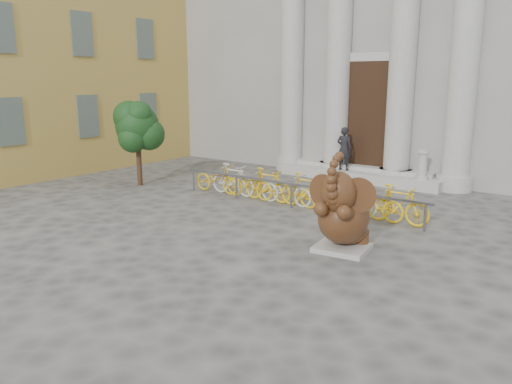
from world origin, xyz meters
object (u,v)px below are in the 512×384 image
Objects in this scene: pedestrian at (344,149)px; bike_rack at (296,189)px; elephant_statue at (343,215)px; tree at (137,127)px.

bike_rack is at bearing 97.57° from pedestrian.
elephant_statue is at bearing -43.06° from bike_rack.
bike_rack is (-2.85, 2.66, -0.29)m from elephant_statue.
bike_rack is 2.77× the size of tree.
tree is (-8.70, 1.92, 1.22)m from elephant_statue.
pedestrian is at bearing 44.16° from tree.
pedestrian is (-3.51, 6.96, 0.35)m from elephant_statue.
tree reaches higher than bike_rack.
bike_rack is 5.13× the size of pedestrian.
tree is 1.85× the size of pedestrian.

